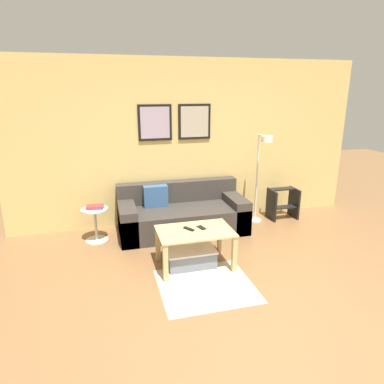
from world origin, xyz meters
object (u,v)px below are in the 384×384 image
(storage_bin, at_px, (190,257))
(step_stool, at_px, (283,203))
(remote_control, at_px, (189,229))
(cell_phone, at_px, (201,228))
(floor_lamp, at_px, (262,166))
(couch, at_px, (182,215))
(book_stack, at_px, (95,207))
(side_table, at_px, (95,222))
(coffee_table, at_px, (195,237))

(storage_bin, xyz_separation_m, step_stool, (1.91, 1.16, 0.16))
(remote_control, relative_size, cell_phone, 1.07)
(floor_lamp, relative_size, remote_control, 9.55)
(couch, xyz_separation_m, cell_phone, (0.00, -1.05, 0.21))
(couch, height_order, storage_bin, couch)
(book_stack, xyz_separation_m, step_stool, (3.02, 0.12, -0.24))
(side_table, height_order, remote_control, remote_control)
(book_stack, distance_m, remote_control, 1.50)
(floor_lamp, xyz_separation_m, cell_phone, (-1.26, -1.01, -0.48))
(floor_lamp, height_order, cell_phone, floor_lamp)
(storage_bin, distance_m, step_stool, 2.24)
(coffee_table, xyz_separation_m, remote_control, (-0.07, 0.04, 0.10))
(side_table, bearing_deg, step_stool, 2.54)
(couch, bearing_deg, floor_lamp, -2.15)
(book_stack, bearing_deg, floor_lamp, -0.40)
(side_table, bearing_deg, book_stack, 52.29)
(step_stool, bearing_deg, floor_lamp, -164.66)
(side_table, bearing_deg, remote_control, -42.76)
(coffee_table, height_order, floor_lamp, floor_lamp)
(couch, bearing_deg, storage_bin, -97.76)
(remote_control, bearing_deg, storage_bin, -69.56)
(floor_lamp, relative_size, step_stool, 2.84)
(coffee_table, relative_size, remote_control, 6.01)
(couch, xyz_separation_m, remote_control, (-0.16, -1.06, 0.22))
(coffee_table, height_order, storage_bin, coffee_table)
(storage_bin, distance_m, book_stack, 1.57)
(coffee_table, relative_size, cell_phone, 6.44)
(floor_lamp, bearing_deg, side_table, 179.94)
(couch, height_order, cell_phone, couch)
(couch, distance_m, step_stool, 1.77)
(book_stack, bearing_deg, cell_phone, -39.25)
(storage_bin, bearing_deg, cell_phone, 8.63)
(coffee_table, relative_size, side_table, 1.85)
(side_table, bearing_deg, couch, 2.04)
(book_stack, relative_size, cell_phone, 1.77)
(couch, distance_m, floor_lamp, 1.44)
(coffee_table, distance_m, step_stool, 2.21)
(coffee_table, relative_size, step_stool, 1.79)
(side_table, bearing_deg, cell_phone, -38.58)
(storage_bin, height_order, floor_lamp, floor_lamp)
(floor_lamp, height_order, step_stool, floor_lamp)
(book_stack, height_order, cell_phone, book_stack)
(storage_bin, distance_m, cell_phone, 0.39)
(couch, bearing_deg, cell_phone, -89.99)
(storage_bin, relative_size, floor_lamp, 0.42)
(book_stack, bearing_deg, couch, 1.37)
(coffee_table, relative_size, floor_lamp, 0.63)
(coffee_table, xyz_separation_m, side_table, (-1.17, 1.06, -0.08))
(remote_control, bearing_deg, floor_lamp, 2.92)
(coffee_table, distance_m, side_table, 1.58)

